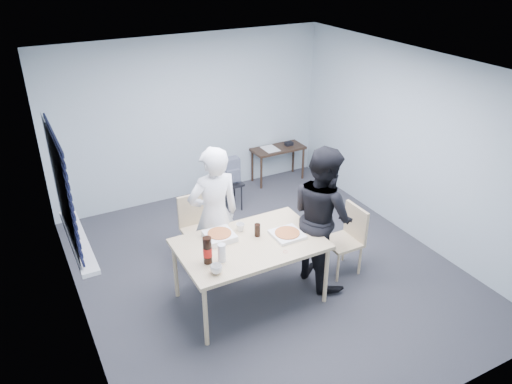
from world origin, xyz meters
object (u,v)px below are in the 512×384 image
dining_table (250,247)px  person_black (322,216)px  chair_far (197,223)px  backpack (230,171)px  stool (231,189)px  mug_a (216,269)px  soda_bottle (207,251)px  person_white (214,216)px  side_table (278,152)px  chair_right (348,235)px  mug_b (240,227)px

dining_table → person_black: person_black is taller
chair_far → backpack: 1.38m
chair_far → stool: 1.39m
mug_a → soda_bottle: soda_bottle is taller
person_white → side_table: size_ratio=1.93×
chair_right → dining_table: bearing=178.2°
chair_right → person_white: bearing=157.9°
chair_far → chair_right: (1.58, -1.16, 0.00)m
backpack → mug_b: (-0.72, -1.81, 0.18)m
person_black → soda_bottle: size_ratio=5.74×
person_white → chair_right: bearing=157.9°
soda_bottle → chair_far: bearing=74.0°
dining_table → mug_a: bearing=-148.7°
chair_right → side_table: (0.56, 2.72, 0.02)m
mug_a → chair_far: bearing=76.4°
side_table → chair_far: bearing=-143.8°
dining_table → chair_far: 1.15m
mug_b → soda_bottle: bearing=-144.8°
dining_table → chair_right: chair_right is taller
dining_table → soda_bottle: size_ratio=5.25×
stool → mug_a: bearing=-118.1°
soda_bottle → chair_right: bearing=2.7°
person_black → soda_bottle: 1.53m
person_white → stool: bearing=-121.2°
chair_right → stool: bearing=106.2°
person_black → side_table: size_ratio=1.93×
person_white → stool: (0.92, 1.52, -0.53)m
mug_a → mug_b: (0.58, 0.62, -0.00)m
person_white → mug_b: bearing=122.7°
chair_right → backpack: 2.23m
stool → mug_a: (-1.31, -2.45, 0.48)m
person_white → soda_bottle: bearing=61.6°
chair_far → mug_b: size_ratio=8.90×
dining_table → chair_far: chair_far is taller
person_white → backpack: person_white is taller
mug_a → mug_b: size_ratio=1.23×
dining_table → person_white: 0.63m
person_black → side_table: person_black is taller
chair_far → soda_bottle: bearing=-106.0°
dining_table → side_table: 3.30m
person_black → mug_b: size_ratio=17.70×
side_table → stool: side_table is taller
chair_right → mug_b: (-1.35, 0.32, 0.32)m
chair_right → backpack: (-0.62, 2.14, 0.15)m
dining_table → stool: (0.74, 2.10, -0.38)m
dining_table → soda_bottle: (-0.57, -0.13, 0.21)m
chair_far → soda_bottle: size_ratio=2.88×
person_white → mug_a: 1.01m
person_white → backpack: size_ratio=4.42×
side_table → soda_bottle: (-2.49, -2.81, 0.41)m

